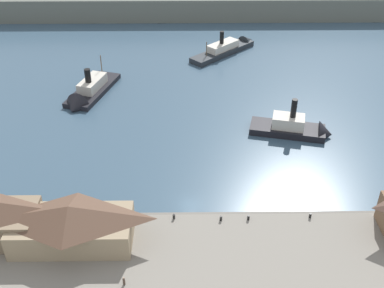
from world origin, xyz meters
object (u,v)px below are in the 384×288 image
at_px(ferry_shed_central_terminal, 71,224).
at_px(mooring_post_west, 221,218).
at_px(mooring_post_center_west, 174,217).
at_px(pedestrian_walking_west, 124,281).
at_px(ferry_outer_harbor, 87,94).
at_px(ferry_near_quay, 229,48).
at_px(mooring_post_center_east, 248,218).
at_px(ferry_moored_east, 298,128).
at_px(mooring_post_east, 310,216).

height_order(ferry_shed_central_terminal, mooring_post_west, ferry_shed_central_terminal).
bearing_deg(mooring_post_center_west, mooring_post_west, -3.82).
bearing_deg(ferry_shed_central_terminal, pedestrian_walking_west, -44.66).
bearing_deg(pedestrian_walking_west, ferry_outer_harbor, 104.62).
xyz_separation_m(pedestrian_walking_west, mooring_post_west, (15.36, 13.82, -0.24)).
bearing_deg(mooring_post_west, ferry_near_quay, 84.62).
bearing_deg(ferry_shed_central_terminal, ferry_outer_harbor, 97.39).
bearing_deg(ferry_outer_harbor, mooring_post_center_east, -52.74).
distance_m(ferry_shed_central_terminal, ferry_outer_harbor, 52.99).
bearing_deg(mooring_post_center_east, ferry_moored_east, 64.01).
distance_m(mooring_post_east, ferry_outer_harbor, 66.72).
relative_size(mooring_post_center_east, mooring_post_center_west, 1.00).
relative_size(mooring_post_west, mooring_post_center_west, 1.00).
distance_m(ferry_shed_central_terminal, ferry_moored_east, 55.95).
distance_m(ferry_shed_central_terminal, mooring_post_west, 25.29).
relative_size(mooring_post_center_west, ferry_near_quay, 0.04).
height_order(mooring_post_center_east, mooring_post_west, same).
height_order(ferry_shed_central_terminal, mooring_post_east, ferry_shed_central_terminal).
height_order(pedestrian_walking_west, ferry_near_quay, ferry_near_quay).
bearing_deg(ferry_near_quay, mooring_post_east, -83.83).
bearing_deg(mooring_post_center_east, pedestrian_walking_west, -145.31).
bearing_deg(mooring_post_west, mooring_post_east, 1.86).
bearing_deg(mooring_post_west, pedestrian_walking_west, -138.03).
xyz_separation_m(mooring_post_west, ferry_near_quay, (7.33, 77.83, -0.36)).
relative_size(ferry_shed_central_terminal, mooring_post_center_east, 22.07).
bearing_deg(mooring_post_west, mooring_post_center_west, 176.18).
bearing_deg(mooring_post_center_east, ferry_shed_central_terminal, -170.74).
distance_m(ferry_near_quay, ferry_outer_harbor, 49.06).
bearing_deg(pedestrian_walking_west, ferry_shed_central_terminal, 135.34).
bearing_deg(mooring_post_east, ferry_moored_east, 83.02).
relative_size(mooring_post_center_west, ferry_outer_harbor, 0.04).
height_order(ferry_shed_central_terminal, pedestrian_walking_west, ferry_shed_central_terminal).
height_order(mooring_post_west, mooring_post_center_west, same).
bearing_deg(mooring_post_west, ferry_outer_harbor, 123.35).
bearing_deg(ferry_moored_east, mooring_post_east, -96.98).
height_order(mooring_post_center_east, ferry_moored_east, ferry_moored_east).
bearing_deg(ferry_near_quay, pedestrian_walking_west, -103.91).
height_order(mooring_post_center_west, ferry_near_quay, ferry_near_quay).
bearing_deg(mooring_post_east, mooring_post_west, -178.14).
height_order(mooring_post_west, ferry_near_quay, ferry_near_quay).
bearing_deg(ferry_outer_harbor, mooring_post_west, -56.65).
distance_m(ferry_shed_central_terminal, ferry_near_quay, 88.54).
bearing_deg(ferry_outer_harbor, ferry_shed_central_terminal, -82.61).
xyz_separation_m(mooring_post_center_east, mooring_post_west, (-4.80, -0.14, 0.00)).
distance_m(ferry_near_quay, ferry_moored_east, 49.46).
xyz_separation_m(pedestrian_walking_west, mooring_post_east, (31.05, 14.33, -0.24)).
distance_m(ferry_outer_harbor, ferry_moored_east, 53.78).
bearing_deg(ferry_shed_central_terminal, ferry_near_quay, 68.82).
xyz_separation_m(mooring_post_east, ferry_moored_east, (3.59, 29.33, -0.22)).
distance_m(mooring_post_east, mooring_post_center_east, 10.90).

